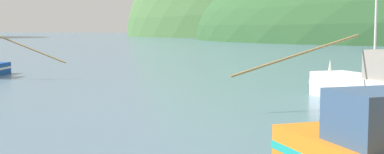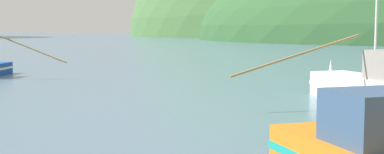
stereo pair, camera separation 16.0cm
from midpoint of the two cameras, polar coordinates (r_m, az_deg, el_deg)
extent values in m
ellipsoid|color=#47703D|center=(224.05, 12.58, 4.40)|extent=(153.87, 123.09, 109.66)
cube|color=white|center=(28.24, 19.12, -1.45)|extent=(6.61, 8.64, 1.37)
cube|color=white|center=(28.24, 19.13, -1.31)|extent=(6.68, 8.73, 0.25)
cone|color=white|center=(31.42, 14.64, 1.25)|extent=(0.28, 0.28, 0.70)
cylinder|color=silver|center=(28.14, 19.22, 6.05)|extent=(0.12, 0.12, 6.01)
cylinder|color=#997F4C|center=(25.53, 11.17, 2.36)|extent=(5.88, 3.78, 1.98)
cylinder|color=#997F4C|center=(41.12, -17.91, 3.21)|extent=(6.20, 1.23, 2.57)
cube|color=#334C6B|center=(13.02, 19.19, -4.16)|extent=(2.63, 2.62, 1.26)
camera|label=1|loc=(0.08, -90.17, -0.02)|focal=49.05mm
camera|label=2|loc=(0.08, 89.83, 0.02)|focal=49.05mm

